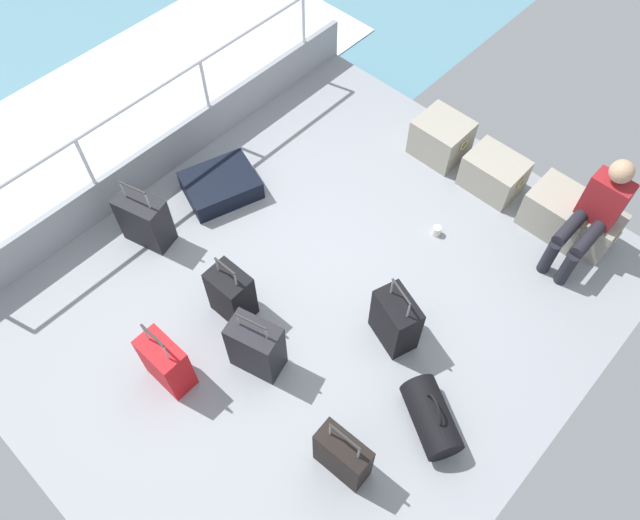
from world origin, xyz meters
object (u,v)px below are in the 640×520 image
suitcase_1 (256,347)px  suitcase_3 (166,363)px  suitcase_0 (145,220)px  cargo_crate_2 (559,211)px  cargo_crate_1 (494,173)px  suitcase_5 (231,294)px  passenger_seated (594,213)px  suitcase_4 (221,185)px  suitcase_6 (343,456)px  paper_cup (437,231)px  suitcase_2 (395,320)px  duffel_bag (431,417)px  cargo_crate_0 (441,138)px  cargo_crate_3 (589,226)px

suitcase_1 → suitcase_3: 0.72m
suitcase_0 → suitcase_3: suitcase_3 is taller
cargo_crate_2 → cargo_crate_1: bearing=-179.3°
suitcase_5 → suitcase_0: bearing=-179.3°
passenger_seated → suitcase_4: size_ratio=1.32×
cargo_crate_1 → suitcase_6: size_ratio=0.83×
cargo_crate_2 → suitcase_0: size_ratio=0.83×
paper_cup → passenger_seated: bearing=34.4°
cargo_crate_1 → suitcase_0: bearing=-126.0°
suitcase_3 → suitcase_6: suitcase_3 is taller
suitcase_1 → paper_cup: size_ratio=7.30×
cargo_crate_1 → suitcase_3: bearing=-101.9°
suitcase_4 → suitcase_6: (2.68, -1.18, 0.15)m
suitcase_2 → suitcase_6: 1.19m
cargo_crate_1 → cargo_crate_2: 0.72m
cargo_crate_1 → paper_cup: size_ratio=5.89×
paper_cup → suitcase_6: bearing=-70.4°
cargo_crate_1 → duffel_bag: duffel_bag is taller
cargo_crate_0 → cargo_crate_3: (1.68, 0.04, -0.01)m
paper_cup → cargo_crate_0: bearing=126.1°
suitcase_4 → suitcase_5: size_ratio=1.16×
paper_cup → suitcase_3: bearing=-104.9°
cargo_crate_2 → paper_cup: cargo_crate_2 is taller
suitcase_0 → suitcase_5: size_ratio=1.04×
suitcase_0 → suitcase_4: suitcase_0 is taller
suitcase_3 → suitcase_6: size_ratio=1.07×
suitcase_1 → paper_cup: suitcase_1 is taller
suitcase_5 → cargo_crate_2: bearing=60.5°
suitcase_4 → suitcase_6: suitcase_6 is taller
suitcase_5 → suitcase_6: suitcase_5 is taller
cargo_crate_1 → paper_cup: 0.86m
suitcase_2 → suitcase_5: size_ratio=1.04×
duffel_bag → suitcase_1: bearing=-157.9°
suitcase_3 → duffel_bag: size_ratio=1.16×
passenger_seated → paper_cup: passenger_seated is taller
cargo_crate_2 → suitcase_3: suitcase_3 is taller
cargo_crate_2 → suitcase_0: (-2.70, -2.74, 0.06)m
suitcase_4 → duffel_bag: 3.00m
passenger_seated → duffel_bag: 2.28m
suitcase_4 → paper_cup: (1.88, 1.05, -0.06)m
cargo_crate_2 → suitcase_1: 3.11m
passenger_seated → paper_cup: size_ratio=10.96×
passenger_seated → suitcase_2: (-0.67, -1.84, -0.30)m
suitcase_0 → suitcase_2: (2.33, 0.77, 0.00)m
suitcase_1 → suitcase_2: (0.66, 0.96, -0.01)m
passenger_seated → duffel_bag: (0.03, -2.24, -0.43)m
suitcase_1 → suitcase_5: bearing=158.7°
cargo_crate_0 → suitcase_4: size_ratio=0.66×
suitcase_0 → cargo_crate_2: bearing=45.4°
suitcase_3 → paper_cup: 2.75m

